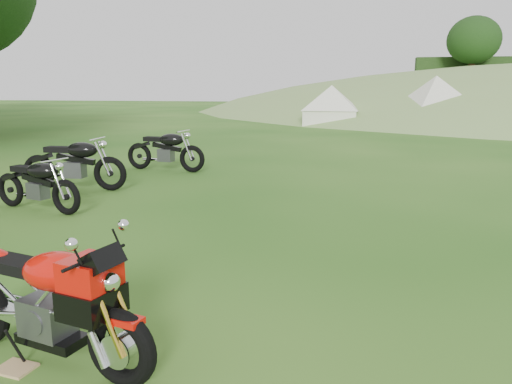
% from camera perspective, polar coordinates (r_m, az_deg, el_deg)
% --- Properties ---
extents(ground, '(120.00, 120.00, 0.00)m').
position_cam_1_polar(ground, '(5.27, -1.25, -9.68)').
color(ground, '#184D10').
rests_on(ground, ground).
extents(sport_motorcycle, '(1.84, 0.87, 1.07)m').
position_cam_1_polar(sport_motorcycle, '(3.85, -23.12, -10.46)').
color(sport_motorcycle, '#C20E06').
rests_on(sport_motorcycle, ground).
extents(plywood_board, '(0.27, 0.23, 0.02)m').
position_cam_1_polar(plywood_board, '(4.07, -25.77, -17.69)').
color(plywood_board, tan).
rests_on(plywood_board, ground).
extents(vintage_moto_b, '(2.05, 0.53, 1.07)m').
position_cam_1_polar(vintage_moto_b, '(10.10, -20.13, 3.24)').
color(vintage_moto_b, black).
rests_on(vintage_moto_b, ground).
extents(vintage_moto_c, '(1.78, 0.85, 0.92)m').
position_cam_1_polar(vintage_moto_c, '(8.59, -23.81, 0.99)').
color(vintage_moto_c, black).
rests_on(vintage_moto_c, ground).
extents(vintage_moto_d, '(2.00, 0.74, 1.03)m').
position_cam_1_polar(vintage_moto_d, '(11.84, -10.36, 4.85)').
color(vintage_moto_d, black).
rests_on(vintage_moto_d, ground).
extents(tent_left, '(2.66, 2.66, 2.23)m').
position_cam_1_polar(tent_left, '(25.75, 8.61, 10.01)').
color(tent_left, silver).
rests_on(tent_left, ground).
extents(tent_mid, '(3.75, 3.75, 2.52)m').
position_cam_1_polar(tent_mid, '(26.43, 19.77, 9.82)').
color(tent_mid, beige).
rests_on(tent_mid, ground).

